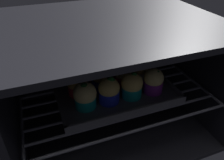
{
  "coord_description": "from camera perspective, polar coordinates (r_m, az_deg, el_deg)",
  "views": [
    {
      "loc": [
        -20.08,
        -31.65,
        54.4
      ],
      "look_at": [
        0.0,
        21.19,
        17.34
      ],
      "focal_mm": 35.73,
      "sensor_mm": 36.0,
      "label": 1
    }
  ],
  "objects": [
    {
      "name": "muffin_row1_col2",
      "position": [
        0.68,
        2.79,
        1.28
      ],
      "size": [
        5.74,
        5.74,
        7.43
      ],
      "color": "red",
      "rests_on": "baking_tray"
    },
    {
      "name": "muffin_row1_col3",
      "position": [
        0.71,
        7.6,
        2.41
      ],
      "size": [
        5.74,
        5.74,
        7.09
      ],
      "color": "silver",
      "rests_on": "baking_tray"
    },
    {
      "name": "muffin_row2_col0",
      "position": [
        0.7,
        -9.77,
        2.48
      ],
      "size": [
        5.91,
        5.91,
        7.6
      ],
      "color": "#1928B7",
      "rests_on": "baking_tray"
    },
    {
      "name": "oven_rack",
      "position": [
        0.7,
        -0.23,
        -2.21
      ],
      "size": [
        54.8,
        42.0,
        0.8
      ],
      "color": "#51515B",
      "rests_on": "oven_cavity"
    },
    {
      "name": "muffin_row0_col3",
      "position": [
        0.66,
        10.56,
        -0.23
      ],
      "size": [
        5.76,
        5.76,
        7.46
      ],
      "color": "#7A238C",
      "rests_on": "baking_tray"
    },
    {
      "name": "muffin_row0_col2",
      "position": [
        0.63,
        5.1,
        -1.46
      ],
      "size": [
        6.13,
        6.13,
        7.89
      ],
      "color": "#0C8C84",
      "rests_on": "baking_tray"
    },
    {
      "name": "muffin_row0_col1",
      "position": [
        0.61,
        -0.77,
        -2.7
      ],
      "size": [
        5.87,
        5.87,
        7.85
      ],
      "color": "#1928B7",
      "rests_on": "baking_tray"
    },
    {
      "name": "baking_tray",
      "position": [
        0.69,
        -0.0,
        -1.84
      ],
      "size": [
        34.42,
        27.53,
        2.2
      ],
      "color": "#4C4C51",
      "rests_on": "oven_rack"
    },
    {
      "name": "muffin_row2_col1",
      "position": [
        0.71,
        -4.64,
        3.24
      ],
      "size": [
        5.83,
        5.83,
        7.99
      ],
      "color": "red",
      "rests_on": "baking_tray"
    },
    {
      "name": "muffin_row2_col2",
      "position": [
        0.73,
        0.79,
        4.0
      ],
      "size": [
        5.74,
        5.74,
        7.16
      ],
      "color": "#0C8C84",
      "rests_on": "baking_tray"
    },
    {
      "name": "muffin_row1_col0",
      "position": [
        0.64,
        -8.77,
        -1.11
      ],
      "size": [
        5.99,
        5.99,
        7.05
      ],
      "color": "red",
      "rests_on": "baking_tray"
    },
    {
      "name": "muffin_row1_col1",
      "position": [
        0.66,
        -2.8,
        0.42
      ],
      "size": [
        5.74,
        5.74,
        7.9
      ],
      "color": "#1928B7",
      "rests_on": "baking_tray"
    },
    {
      "name": "muffin_row0_col0",
      "position": [
        0.59,
        -6.92,
        -4.0
      ],
      "size": [
        6.23,
        6.23,
        7.63
      ],
      "color": "#0C8C84",
      "rests_on": "baking_tray"
    },
    {
      "name": "muffin_row2_col3",
      "position": [
        0.76,
        5.29,
        4.96
      ],
      "size": [
        6.29,
        6.29,
        7.19
      ],
      "color": "#7A238C",
      "rests_on": "baking_tray"
    },
    {
      "name": "oven_cavity",
      "position": [
        0.72,
        -1.43,
        1.84
      ],
      "size": [
        59.0,
        47.0,
        37.0
      ],
      "color": "black",
      "rests_on": "ground"
    }
  ]
}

